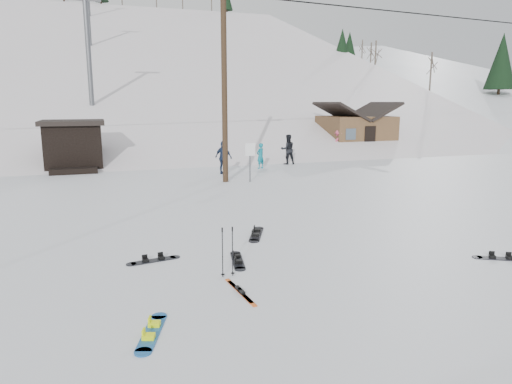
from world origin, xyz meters
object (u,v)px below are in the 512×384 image
object	(u,v)px
utility_pole	(224,81)
cabin	(356,132)
hero_snowboard	(152,332)
hero_skis	(240,291)

from	to	relation	value
utility_pole	cabin	size ratio (longest dim) A/B	1.67
utility_pole	cabin	distance (m)	16.71
utility_pole	hero_snowboard	world-z (taller)	utility_pole
utility_pole	hero_skis	xyz separation A→B (m)	(-3.08, -12.62, -4.66)
cabin	hero_skis	distance (m)	27.79
hero_snowboard	hero_skis	distance (m)	2.17
cabin	hero_snowboard	world-z (taller)	cabin
hero_snowboard	cabin	bearing A→B (deg)	-18.37
hero_snowboard	hero_skis	xyz separation A→B (m)	(1.86, 1.12, -0.00)
cabin	hero_snowboard	bearing A→B (deg)	-127.08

